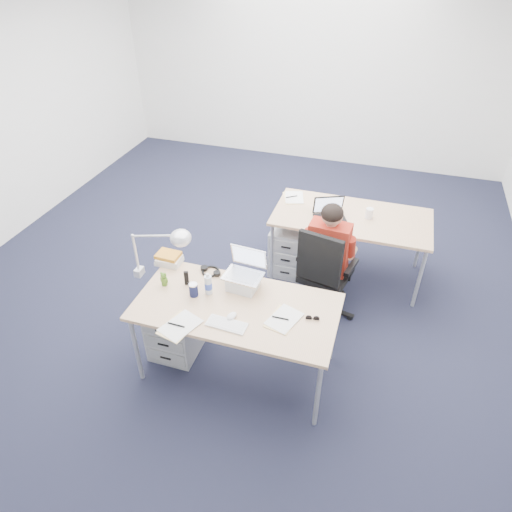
# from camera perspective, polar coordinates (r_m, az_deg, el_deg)

# --- Properties ---
(floor) EXTENTS (7.00, 7.00, 0.00)m
(floor) POSITION_cam_1_polar(r_m,az_deg,el_deg) (4.95, -2.07, -3.55)
(floor) COLOR black
(floor) RESTS_ON ground
(room) EXTENTS (6.02, 7.02, 2.80)m
(room) POSITION_cam_1_polar(r_m,az_deg,el_deg) (4.08, -2.60, 15.35)
(room) COLOR silver
(room) RESTS_ON ground
(desk_near) EXTENTS (1.60, 0.80, 0.73)m
(desk_near) POSITION_cam_1_polar(r_m,az_deg,el_deg) (3.64, -2.48, -6.74)
(desk_near) COLOR tan
(desk_near) RESTS_ON ground
(desk_far) EXTENTS (1.60, 0.80, 0.73)m
(desk_far) POSITION_cam_1_polar(r_m,az_deg,el_deg) (4.83, 11.85, 4.44)
(desk_far) COLOR tan
(desk_far) RESTS_ON ground
(office_chair) EXTENTS (0.76, 0.76, 1.01)m
(office_chair) POSITION_cam_1_polar(r_m,az_deg,el_deg) (4.49, 8.35, -4.09)
(office_chair) COLOR black
(office_chair) RESTS_ON ground
(seated_person) EXTENTS (0.38, 0.67, 1.19)m
(seated_person) POSITION_cam_1_polar(r_m,az_deg,el_deg) (4.43, 9.30, 0.35)
(seated_person) COLOR #A22517
(seated_person) RESTS_ON ground
(drawer_pedestal_near) EXTENTS (0.40, 0.50, 0.55)m
(drawer_pedestal_near) POSITION_cam_1_polar(r_m,az_deg,el_deg) (4.16, -9.86, -8.45)
(drawer_pedestal_near) COLOR #ADB0B3
(drawer_pedestal_near) RESTS_ON ground
(drawer_pedestal_far) EXTENTS (0.40, 0.50, 0.55)m
(drawer_pedestal_far) POSITION_cam_1_polar(r_m,az_deg,el_deg) (5.04, 4.42, 1.08)
(drawer_pedestal_far) COLOR #ADB0B3
(drawer_pedestal_far) RESTS_ON ground
(silver_laptop) EXTENTS (0.33, 0.27, 0.33)m
(silver_laptop) POSITION_cam_1_polar(r_m,az_deg,el_deg) (3.67, -1.64, -1.99)
(silver_laptop) COLOR silver
(silver_laptop) RESTS_ON desk_near
(wireless_keyboard) EXTENTS (0.31, 0.14, 0.02)m
(wireless_keyboard) POSITION_cam_1_polar(r_m,az_deg,el_deg) (3.45, -3.68, -8.53)
(wireless_keyboard) COLOR white
(wireless_keyboard) RESTS_ON desk_near
(computer_mouse) EXTENTS (0.09, 0.11, 0.04)m
(computer_mouse) POSITION_cam_1_polar(r_m,az_deg,el_deg) (3.49, -3.07, -7.51)
(computer_mouse) COLOR white
(computer_mouse) RESTS_ON desk_near
(headphones) EXTENTS (0.23, 0.20, 0.03)m
(headphones) POSITION_cam_1_polar(r_m,az_deg,el_deg) (3.94, -5.71, -1.85)
(headphones) COLOR black
(headphones) RESTS_ON desk_near
(can_koozie) EXTENTS (0.09, 0.09, 0.12)m
(can_koozie) POSITION_cam_1_polar(r_m,az_deg,el_deg) (3.69, -7.81, -4.18)
(can_koozie) COLOR #151A42
(can_koozie) RESTS_ON desk_near
(water_bottle) EXTENTS (0.08, 0.08, 0.20)m
(water_bottle) POSITION_cam_1_polar(r_m,az_deg,el_deg) (3.67, -5.99, -3.45)
(water_bottle) COLOR silver
(water_bottle) RESTS_ON desk_near
(bear_figurine) EXTENTS (0.07, 0.05, 0.13)m
(bear_figurine) POSITION_cam_1_polar(r_m,az_deg,el_deg) (3.83, -11.44, -2.80)
(bear_figurine) COLOR #33671B
(bear_figurine) RESTS_ON desk_near
(book_stack) EXTENTS (0.26, 0.23, 0.10)m
(book_stack) POSITION_cam_1_polar(r_m,az_deg,el_deg) (4.08, -10.84, -0.31)
(book_stack) COLOR silver
(book_stack) RESTS_ON desk_near
(cordless_phone) EXTENTS (0.04, 0.03, 0.13)m
(cordless_phone) POSITION_cam_1_polar(r_m,az_deg,el_deg) (3.80, -8.69, -2.74)
(cordless_phone) COLOR black
(cordless_phone) RESTS_ON desk_near
(papers_left) EXTENTS (0.29, 0.34, 0.01)m
(papers_left) POSITION_cam_1_polar(r_m,az_deg,el_deg) (3.48, -9.63, -8.67)
(papers_left) COLOR #F2D18C
(papers_left) RESTS_ON desk_near
(papers_right) EXTENTS (0.26, 0.32, 0.01)m
(papers_right) POSITION_cam_1_polar(r_m,az_deg,el_deg) (3.49, 3.36, -7.92)
(papers_right) COLOR #F2D18C
(papers_right) RESTS_ON desk_near
(sunglasses) EXTENTS (0.11, 0.07, 0.02)m
(sunglasses) POSITION_cam_1_polar(r_m,az_deg,el_deg) (3.51, 7.08, -7.73)
(sunglasses) COLOR black
(sunglasses) RESTS_ON desk_near
(desk_lamp) EXTENTS (0.51, 0.24, 0.55)m
(desk_lamp) POSITION_cam_1_polar(r_m,az_deg,el_deg) (3.79, -12.75, 0.52)
(desk_lamp) COLOR silver
(desk_lamp) RESTS_ON desk_near
(dark_laptop) EXTENTS (0.41, 0.40, 0.23)m
(dark_laptop) POSITION_cam_1_polar(r_m,az_deg,el_deg) (4.65, 9.36, 5.76)
(dark_laptop) COLOR black
(dark_laptop) RESTS_ON desk_far
(far_cup) EXTENTS (0.08, 0.08, 0.11)m
(far_cup) POSITION_cam_1_polar(r_m,az_deg,el_deg) (4.78, 13.97, 5.20)
(far_cup) COLOR white
(far_cup) RESTS_ON desk_far
(far_papers) EXTENTS (0.27, 0.32, 0.01)m
(far_papers) POSITION_cam_1_polar(r_m,az_deg,el_deg) (5.05, 4.67, 7.27)
(far_papers) COLOR white
(far_papers) RESTS_ON desk_far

